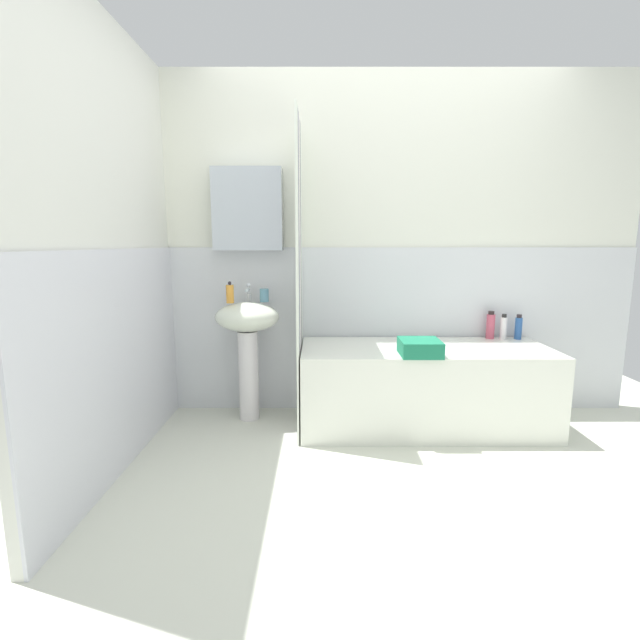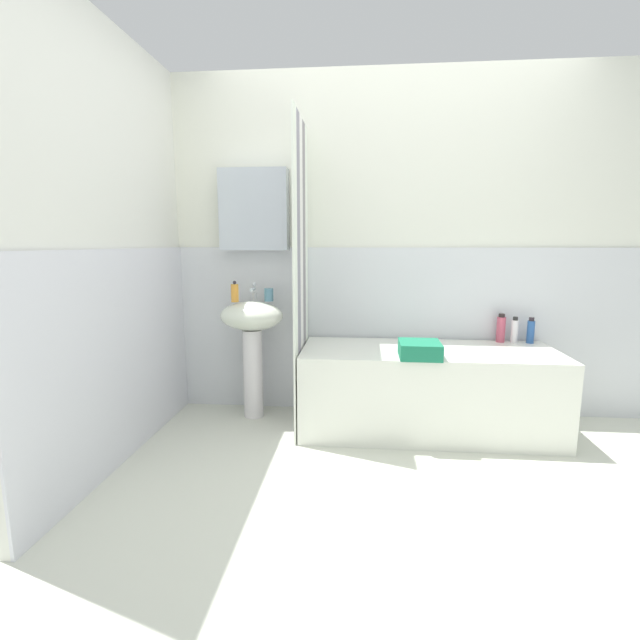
% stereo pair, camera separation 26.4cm
% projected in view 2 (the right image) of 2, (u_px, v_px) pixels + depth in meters
% --- Properties ---
extents(ground_plane, '(4.80, 5.60, 0.04)m').
position_uv_depth(ground_plane, '(400.00, 506.00, 2.19)').
color(ground_plane, silver).
extents(wall_back_tiled, '(3.60, 0.18, 2.40)m').
position_uv_depth(wall_back_tiled, '(382.00, 256.00, 3.24)').
color(wall_back_tiled, silver).
rests_on(wall_back_tiled, ground_plane).
extents(wall_left_tiled, '(0.07, 1.81, 2.40)m').
position_uv_depth(wall_left_tiled, '(110.00, 264.00, 2.48)').
color(wall_left_tiled, silver).
rests_on(wall_left_tiled, ground_plane).
extents(sink, '(0.44, 0.34, 0.83)m').
position_uv_depth(sink, '(252.00, 333.00, 3.18)').
color(sink, silver).
rests_on(sink, ground_plane).
extents(faucet, '(0.03, 0.12, 0.12)m').
position_uv_depth(faucet, '(254.00, 292.00, 3.22)').
color(faucet, silver).
rests_on(faucet, sink).
extents(soap_dispenser, '(0.05, 0.05, 0.15)m').
position_uv_depth(soap_dispenser, '(235.00, 293.00, 3.12)').
color(soap_dispenser, gold).
rests_on(soap_dispenser, sink).
extents(toothbrush_cup, '(0.06, 0.06, 0.09)m').
position_uv_depth(toothbrush_cup, '(269.00, 295.00, 3.17)').
color(toothbrush_cup, teal).
rests_on(toothbrush_cup, sink).
extents(bathtub, '(1.64, 0.65, 0.55)m').
position_uv_depth(bathtub, '(427.00, 390.00, 3.00)').
color(bathtub, white).
rests_on(bathtub, ground_plane).
extents(shower_curtain, '(0.01, 0.65, 2.00)m').
position_uv_depth(shower_curtain, '(301.00, 279.00, 2.95)').
color(shower_curtain, white).
rests_on(shower_curtain, ground_plane).
extents(lotion_bottle, '(0.05, 0.05, 0.18)m').
position_uv_depth(lotion_bottle, '(531.00, 331.00, 3.12)').
color(lotion_bottle, '#2B579C').
rests_on(lotion_bottle, bathtub).
extents(shampoo_bottle, '(0.05, 0.05, 0.18)m').
position_uv_depth(shampoo_bottle, '(515.00, 331.00, 3.13)').
color(shampoo_bottle, white).
rests_on(shampoo_bottle, bathtub).
extents(body_wash_bottle, '(0.06, 0.06, 0.20)m').
position_uv_depth(body_wash_bottle, '(501.00, 329.00, 3.16)').
color(body_wash_bottle, '#C14D64').
rests_on(body_wash_bottle, bathtub).
extents(towel_folded, '(0.25, 0.25, 0.09)m').
position_uv_depth(towel_folded, '(420.00, 350.00, 2.74)').
color(towel_folded, '#1D7754').
rests_on(towel_folded, bathtub).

